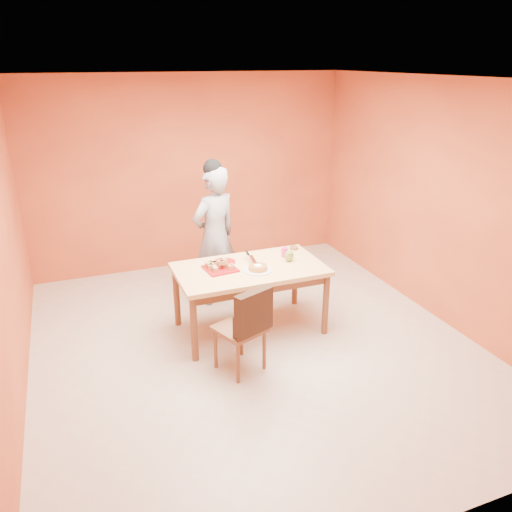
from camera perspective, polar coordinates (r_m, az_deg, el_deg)
name	(u,v)px	position (r m, az deg, el deg)	size (l,w,h in m)	color
floor	(254,344)	(5.45, -0.23, -10.07)	(5.00, 5.00, 0.00)	beige
ceiling	(254,79)	(4.63, -0.29, 19.62)	(5.00, 5.00, 0.00)	silver
wall_back	(190,173)	(7.18, -7.50, 9.33)	(4.50, 4.50, 0.00)	#D25D30
wall_right	(440,203)	(6.02, 20.28, 5.75)	(5.00, 5.00, 0.00)	#D25D30
dining_table	(250,275)	(5.44, -0.71, -2.20)	(1.60, 0.90, 0.76)	#E9BD7A
dining_chair	(240,327)	(4.82, -1.81, -8.13)	(0.56, 0.62, 0.91)	brown
pastry_pile	(220,264)	(5.33, -4.12, -0.90)	(0.29, 0.29, 0.09)	tan
person	(215,236)	(6.06, -4.74, 2.26)	(0.63, 0.41, 1.72)	gray
pastry_platter	(220,269)	(5.35, -4.11, -1.46)	(0.32, 0.32, 0.02)	maroon
red_dinner_plate	(224,262)	(5.52, -3.64, -0.70)	(0.24, 0.24, 0.01)	maroon
white_cake_plate	(258,270)	(5.31, 0.22, -1.62)	(0.31, 0.31, 0.01)	silver
sponge_cake	(258,268)	(5.30, 0.22, -1.34)	(0.20, 0.20, 0.05)	gold
cake_server	(253,259)	(5.44, -0.37, -0.35)	(0.04, 0.23, 0.01)	silver
egg_ornament	(289,256)	(5.54, 3.80, 0.04)	(0.11, 0.08, 0.13)	olive
magenta_glass	(285,252)	(5.67, 3.29, 0.41)	(0.07, 0.07, 0.11)	#D82072
checker_tin	(294,248)	(5.92, 4.36, 0.93)	(0.10, 0.10, 0.03)	#33200E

